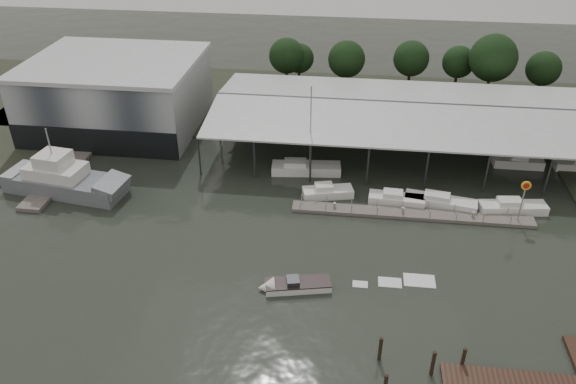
# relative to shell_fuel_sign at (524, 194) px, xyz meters

# --- Properties ---
(ground) EXTENTS (200.00, 200.00, 0.00)m
(ground) POSITION_rel_shell_fuel_sign_xyz_m (-27.00, -9.99, -3.93)
(ground) COLOR #252C23
(ground) RESTS_ON ground
(land_strip_far) EXTENTS (140.00, 30.00, 0.30)m
(land_strip_far) POSITION_rel_shell_fuel_sign_xyz_m (-27.00, 32.01, -3.83)
(land_strip_far) COLOR #323528
(land_strip_far) RESTS_ON ground
(land_strip_west) EXTENTS (20.00, 40.00, 0.30)m
(land_strip_west) POSITION_rel_shell_fuel_sign_xyz_m (-67.00, 20.01, -3.83)
(land_strip_west) COLOR #323528
(land_strip_west) RESTS_ON ground
(storage_warehouse) EXTENTS (24.50, 20.50, 10.50)m
(storage_warehouse) POSITION_rel_shell_fuel_sign_xyz_m (-55.00, 19.95, 1.36)
(storage_warehouse) COLOR #9DA3A7
(storage_warehouse) RESTS_ON ground
(covered_boat_shed) EXTENTS (58.24, 24.00, 6.96)m
(covered_boat_shed) POSITION_rel_shell_fuel_sign_xyz_m (-10.00, 18.01, 2.20)
(covered_boat_shed) COLOR silver
(covered_boat_shed) RESTS_ON ground
(trawler_dock) EXTENTS (3.00, 18.00, 0.50)m
(trawler_dock) POSITION_rel_shell_fuel_sign_xyz_m (-57.00, 4.01, -3.68)
(trawler_dock) COLOR slate
(trawler_dock) RESTS_ON ground
(floating_dock) EXTENTS (28.00, 2.00, 1.40)m
(floating_dock) POSITION_rel_shell_fuel_sign_xyz_m (-12.00, 0.01, -3.72)
(floating_dock) COLOR slate
(floating_dock) RESTS_ON ground
(shell_fuel_sign) EXTENTS (1.10, 0.18, 5.55)m
(shell_fuel_sign) POSITION_rel_shell_fuel_sign_xyz_m (0.00, 0.00, 0.00)
(shell_fuel_sign) COLOR gray
(shell_fuel_sign) RESTS_ON ground
(grey_trawler) EXTENTS (16.15, 6.94, 8.84)m
(grey_trawler) POSITION_rel_shell_fuel_sign_xyz_m (-54.52, 0.18, -2.35)
(grey_trawler) COLOR slate
(grey_trawler) RESTS_ON ground
(white_sailboat) EXTENTS (9.28, 3.43, 12.31)m
(white_sailboat) POSITION_rel_shell_fuel_sign_xyz_m (-25.38, 8.66, -3.28)
(white_sailboat) COLOR white
(white_sailboat) RESTS_ON ground
(speedboat_underway) EXTENTS (17.89, 5.71, 2.00)m
(speedboat_underway) POSITION_rel_shell_fuel_sign_xyz_m (-24.35, -14.45, -3.53)
(speedboat_underway) COLOR white
(speedboat_underway) RESTS_ON ground
(moored_cruiser_0) EXTENTS (6.51, 3.64, 1.70)m
(moored_cruiser_0) POSITION_rel_shell_fuel_sign_xyz_m (-22.06, 3.11, -3.31)
(moored_cruiser_0) COLOR white
(moored_cruiser_0) RESTS_ON ground
(moored_cruiser_1) EXTENTS (6.83, 2.70, 1.70)m
(moored_cruiser_1) POSITION_rel_shell_fuel_sign_xyz_m (-13.70, 2.49, -3.31)
(moored_cruiser_1) COLOR white
(moored_cruiser_1) RESTS_ON ground
(moored_cruiser_2) EXTENTS (8.74, 3.73, 1.70)m
(moored_cruiser_2) POSITION_rel_shell_fuel_sign_xyz_m (-8.48, 2.61, -3.31)
(moored_cruiser_2) COLOR white
(moored_cruiser_2) RESTS_ON ground
(moored_cruiser_3) EXTENTS (8.02, 3.14, 1.70)m
(moored_cruiser_3) POSITION_rel_shell_fuel_sign_xyz_m (-0.12, 2.42, -3.31)
(moored_cruiser_3) COLOR white
(moored_cruiser_3) RESTS_ON ground
(mooring_pilings) EXTENTS (7.11, 7.40, 3.65)m
(mooring_pilings) POSITION_rel_shell_fuel_sign_xyz_m (-13.23, -25.35, -2.95)
(mooring_pilings) COLOR #2D2116
(mooring_pilings) RESTS_ON ground
(horizon_tree_line) EXTENTS (65.35, 10.62, 11.56)m
(horizon_tree_line) POSITION_rel_shell_fuel_sign_xyz_m (-4.53, 38.16, 2.28)
(horizon_tree_line) COLOR black
(horizon_tree_line) RESTS_ON ground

